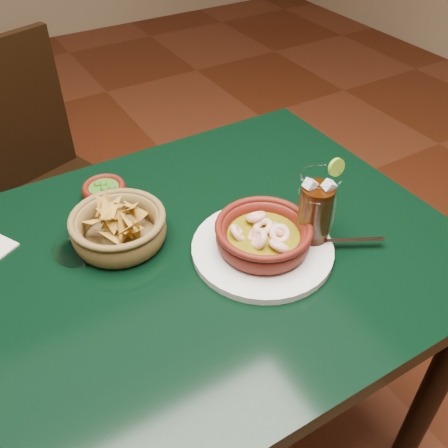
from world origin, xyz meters
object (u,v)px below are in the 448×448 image
dining_table (160,301)px  dining_chair (42,189)px  chip_basket (119,227)px  cola_drink (316,211)px  shrimp_plate (263,239)px

dining_table → dining_chair: bearing=96.3°
dining_chair → chip_basket: (0.05, -0.60, 0.27)m
dining_chair → cola_drink: size_ratio=5.10×
chip_basket → dining_table: bearing=-74.4°
cola_drink → shrimp_plate: bearing=165.7°
dining_table → shrimp_plate: (0.20, -0.07, 0.13)m
cola_drink → dining_table: bearing=162.2°
dining_table → dining_chair: dining_chair is taller
shrimp_plate → cola_drink: cola_drink is taller
shrimp_plate → chip_basket: (-0.23, 0.18, 0.00)m
dining_table → shrimp_plate: size_ratio=3.36×
chip_basket → cola_drink: bearing=-31.4°
chip_basket → cola_drink: (0.33, -0.20, 0.04)m
dining_chair → cola_drink: dining_chair is taller
dining_chair → cola_drink: (0.38, -0.80, 0.31)m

